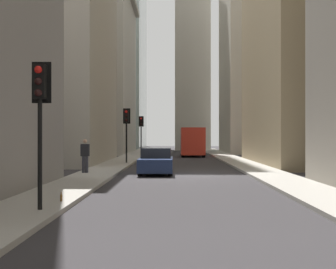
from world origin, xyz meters
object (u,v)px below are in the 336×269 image
object	(u,v)px
traffic_light_midblock	(126,123)
pedestrian	(85,154)
delivery_truck	(192,142)
sedan_navy	(156,162)
traffic_light_far_junction	(141,126)
discarded_bottle	(61,198)
traffic_light_foreground	(40,100)

from	to	relation	value
traffic_light_midblock	pedestrian	size ratio (longest dim) A/B	2.22
delivery_truck	pedestrian	world-z (taller)	delivery_truck
sedan_navy	traffic_light_midblock	world-z (taller)	traffic_light_midblock
pedestrian	traffic_light_far_junction	bearing A→B (deg)	-2.66
delivery_truck	traffic_light_far_junction	xyz separation A→B (m)	(2.99, 5.31, 1.62)
delivery_truck	traffic_light_far_junction	world-z (taller)	traffic_light_far_junction
sedan_navy	discarded_bottle	bearing A→B (deg)	168.52
pedestrian	traffic_light_foreground	bearing A→B (deg)	-174.73
traffic_light_foreground	discarded_bottle	distance (m)	3.17
traffic_light_foreground	sedan_navy	bearing A→B (deg)	-10.96
pedestrian	sedan_navy	bearing A→B (deg)	-74.72
delivery_truck	discarded_bottle	distance (m)	33.36
sedan_navy	traffic_light_foreground	world-z (taller)	traffic_light_foreground
traffic_light_midblock	pedestrian	distance (m)	9.37
sedan_navy	traffic_light_far_junction	xyz separation A→B (m)	(24.25, 2.51, 2.42)
traffic_light_foreground	traffic_light_far_junction	size ratio (longest dim) A/B	0.98
traffic_light_foreground	traffic_light_midblock	world-z (taller)	traffic_light_foreground
sedan_navy	delivery_truck	bearing A→B (deg)	-7.50
delivery_truck	discarded_bottle	size ratio (longest dim) A/B	23.93
pedestrian	discarded_bottle	xyz separation A→B (m)	(-10.66, -1.32, -0.85)
sedan_navy	traffic_light_foreground	xyz separation A→B (m)	(-13.22, 2.56, 2.35)
sedan_navy	traffic_light_foreground	size ratio (longest dim) A/B	1.10
traffic_light_midblock	traffic_light_far_junction	distance (m)	16.17
traffic_light_far_junction	pedestrian	bearing A→B (deg)	177.34
delivery_truck	traffic_light_midblock	bearing A→B (deg)	158.33
discarded_bottle	delivery_truck	bearing A→B (deg)	-8.92
pedestrian	discarded_bottle	world-z (taller)	pedestrian
pedestrian	discarded_bottle	bearing A→B (deg)	-172.96
delivery_truck	sedan_navy	distance (m)	21.46
sedan_navy	pedestrian	world-z (taller)	pedestrian
sedan_navy	traffic_light_far_junction	size ratio (longest dim) A/B	1.07
traffic_light_foreground	traffic_light_midblock	size ratio (longest dim) A/B	1.00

